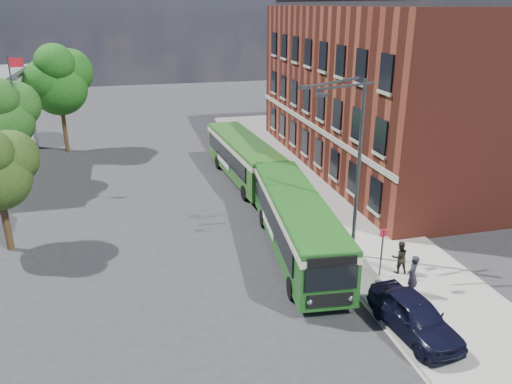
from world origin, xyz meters
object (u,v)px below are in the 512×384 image
object	(u,v)px
street_lamp	(352,169)
parked_car	(415,316)
bus_front	(296,219)
bus_rear	(244,155)

from	to	relation	value
street_lamp	parked_car	xyz separation A→B (m)	(-0.04, -6.51, -3.88)
bus_front	parked_car	bearing A→B (deg)	-74.60
bus_rear	parked_car	xyz separation A→B (m)	(2.24, -19.77, -0.92)
bus_rear	parked_car	distance (m)	19.92
street_lamp	bus_front	xyz separation A→B (m)	(-2.21, 1.37, -2.96)
bus_front	bus_rear	world-z (taller)	same
street_lamp	parked_car	size ratio (longest dim) A/B	2.02
street_lamp	bus_front	bearing A→B (deg)	148.13
parked_car	street_lamp	bearing A→B (deg)	83.62
bus_rear	bus_front	bearing A→B (deg)	-89.66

